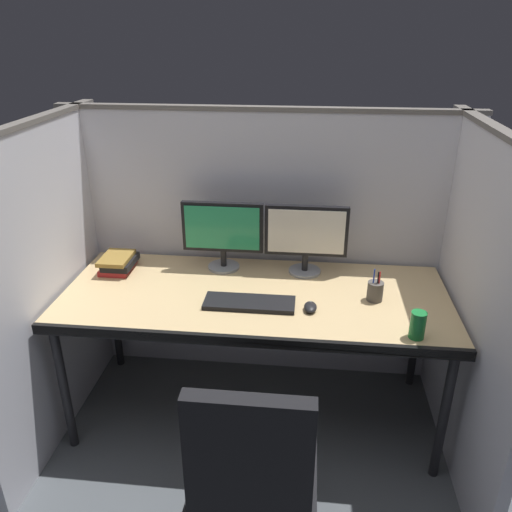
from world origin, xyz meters
The scene contains 13 objects.
ground_plane centered at (0.00, 0.00, 0.00)m, with size 8.00×8.00×0.00m, color #4C5156.
cubicle_partition_rear centered at (0.00, 0.74, 0.79)m, with size 2.21×0.06×1.57m.
cubicle_partition_left centered at (-0.99, 0.20, 0.79)m, with size 0.06×1.41×1.57m.
cubicle_partition_right centered at (0.99, 0.20, 0.79)m, with size 0.06×1.41×1.57m.
desk centered at (0.00, 0.29, 0.69)m, with size 1.90×0.80×0.74m.
office_chair centered at (0.10, -0.61, 0.36)m, with size 0.52×0.52×0.97m.
monitor_left centered at (-0.20, 0.57, 0.96)m, with size 0.43×0.17×0.37m.
monitor_right centered at (0.24, 0.56, 0.96)m, with size 0.43×0.17×0.37m.
keyboard_main centered at (-0.01, 0.18, 0.75)m, with size 0.43×0.15×0.02m, color black.
computer_mouse centered at (0.27, 0.16, 0.76)m, with size 0.06×0.10×0.04m.
soda_can centered at (0.72, -0.01, 0.80)m, with size 0.07×0.07×0.12m, color #197233.
pen_cup centered at (0.58, 0.29, 0.79)m, with size 0.08×0.08×0.17m.
book_stack centered at (-0.76, 0.48, 0.78)m, with size 0.17×0.23×0.09m.
Camera 1 is at (0.24, -1.90, 1.95)m, focal length 35.73 mm.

